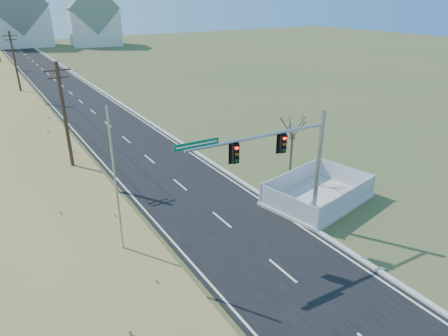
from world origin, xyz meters
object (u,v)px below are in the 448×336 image
(traffic_signal_mast, at_px, (293,164))
(flagpole, at_px, (119,210))
(fence_enclosure, at_px, (317,197))
(open_sign, at_px, (313,205))
(bare_tree, at_px, (293,126))

(traffic_signal_mast, bearing_deg, flagpole, 171.05)
(traffic_signal_mast, distance_m, flagpole, 9.67)
(flagpole, bearing_deg, fence_enclosure, 0.89)
(flagpole, bearing_deg, open_sign, -2.46)
(bare_tree, bearing_deg, flagpole, -166.14)
(traffic_signal_mast, distance_m, open_sign, 5.41)
(fence_enclosure, relative_size, flagpole, 0.91)
(traffic_signal_mast, height_order, open_sign, traffic_signal_mast)
(open_sign, height_order, flagpole, flagpole)
(fence_enclosure, bearing_deg, traffic_signal_mast, -166.05)
(traffic_signal_mast, bearing_deg, bare_tree, 51.57)
(traffic_signal_mast, bearing_deg, open_sign, 25.07)
(open_sign, relative_size, bare_tree, 0.13)
(flagpole, bearing_deg, traffic_signal_mast, -11.35)
(flagpole, relative_size, bare_tree, 1.55)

